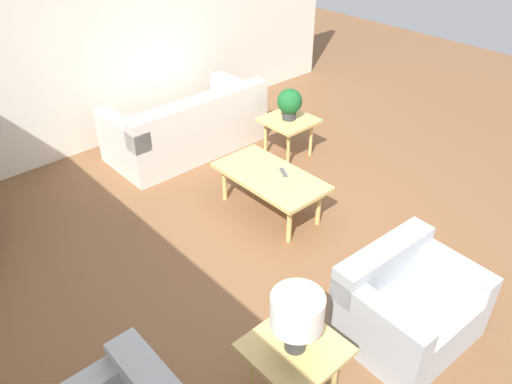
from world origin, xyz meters
name	(u,v)px	position (x,y,z in m)	size (l,w,h in m)	color
ground_plane	(288,244)	(0.00, 0.00, 0.00)	(14.00, 14.00, 0.00)	brown
wall_right	(109,33)	(3.06, 0.00, 1.35)	(0.12, 7.20, 2.70)	silver
sofa	(188,128)	(2.14, -0.40, 0.30)	(0.92, 1.91, 0.78)	silver
armchair	(406,305)	(-1.34, 0.10, 0.28)	(0.83, 0.99, 0.69)	#A8ADB2
coffee_table	(270,179)	(0.51, -0.24, 0.39)	(1.17, 0.62, 0.44)	tan
side_table_plant	(289,124)	(1.22, -1.22, 0.42)	(0.57, 0.57, 0.49)	tan
side_table_lamp	(294,353)	(-1.16, 1.12, 0.42)	(0.57, 0.57, 0.49)	tan
potted_plant	(290,103)	(1.22, -1.22, 0.70)	(0.30, 0.30, 0.38)	#333338
table_lamp	(297,314)	(-1.16, 1.12, 0.78)	(0.33, 0.33, 0.44)	#333333
remote_control	(284,172)	(0.44, -0.36, 0.45)	(0.16, 0.11, 0.02)	#4C4C51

